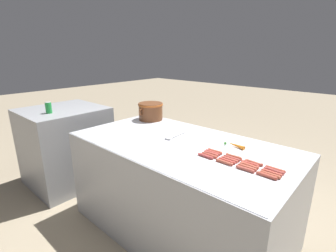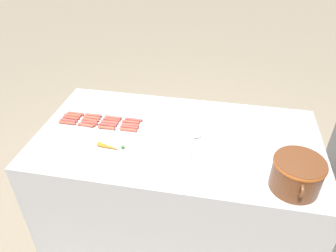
# 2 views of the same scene
# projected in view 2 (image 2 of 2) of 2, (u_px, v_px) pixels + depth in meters

# --- Properties ---
(ground_plane) EXTENTS (20.00, 20.00, 0.00)m
(ground_plane) POSITION_uv_depth(u_px,v_px,m) (176.00, 220.00, 2.71)
(ground_plane) COLOR gray
(griddle_counter) EXTENTS (1.04, 1.93, 0.89)m
(griddle_counter) POSITION_uv_depth(u_px,v_px,m) (176.00, 183.00, 2.45)
(griddle_counter) COLOR #ADAFB5
(griddle_counter) RESTS_ON ground_plane
(hot_dog_0) EXTENTS (0.03, 0.13, 0.02)m
(hot_dog_0) POSITION_uv_depth(u_px,v_px,m) (76.00, 114.00, 2.41)
(hot_dog_0) COLOR #B24939
(hot_dog_0) RESTS_ON griddle_counter
(hot_dog_1) EXTENTS (0.03, 0.13, 0.02)m
(hot_dog_1) POSITION_uv_depth(u_px,v_px,m) (94.00, 115.00, 2.39)
(hot_dog_1) COLOR #AF4C3F
(hot_dog_1) RESTS_ON griddle_counter
(hot_dog_2) EXTENTS (0.03, 0.13, 0.02)m
(hot_dog_2) POSITION_uv_depth(u_px,v_px,m) (113.00, 117.00, 2.37)
(hot_dog_2) COLOR #B4523F
(hot_dog_2) RESTS_ON griddle_counter
(hot_dog_3) EXTENTS (0.03, 0.13, 0.02)m
(hot_dog_3) POSITION_uv_depth(u_px,v_px,m) (134.00, 120.00, 2.34)
(hot_dog_3) COLOR #B64540
(hot_dog_3) RESTS_ON griddle_counter
(hot_dog_4) EXTENTS (0.02, 0.13, 0.02)m
(hot_dog_4) POSITION_uv_depth(u_px,v_px,m) (73.00, 115.00, 2.39)
(hot_dog_4) COLOR #AB5039
(hot_dog_4) RESTS_ON griddle_counter
(hot_dog_5) EXTENTS (0.02, 0.13, 0.02)m
(hot_dog_5) POSITION_uv_depth(u_px,v_px,m) (92.00, 118.00, 2.36)
(hot_dog_5) COLOR #B1533F
(hot_dog_5) RESTS_ON griddle_counter
(hot_dog_6) EXTENTS (0.03, 0.13, 0.02)m
(hot_dog_6) POSITION_uv_depth(u_px,v_px,m) (112.00, 120.00, 2.34)
(hot_dog_6) COLOR #B8453B
(hot_dog_6) RESTS_ON griddle_counter
(hot_dog_7) EXTENTS (0.02, 0.13, 0.02)m
(hot_dog_7) POSITION_uv_depth(u_px,v_px,m) (131.00, 122.00, 2.32)
(hot_dog_7) COLOR #B14C3B
(hot_dog_7) RESTS_ON griddle_counter
(hot_dog_8) EXTENTS (0.03, 0.13, 0.02)m
(hot_dog_8) POSITION_uv_depth(u_px,v_px,m) (71.00, 118.00, 2.36)
(hot_dog_8) COLOR #B64A3A
(hot_dog_8) RESTS_ON griddle_counter
(hot_dog_9) EXTENTS (0.03, 0.13, 0.02)m
(hot_dog_9) POSITION_uv_depth(u_px,v_px,m) (90.00, 120.00, 2.34)
(hot_dog_9) COLOR #B3513D
(hot_dog_9) RESTS_ON griddle_counter
(hot_dog_10) EXTENTS (0.02, 0.13, 0.02)m
(hot_dog_10) POSITION_uv_depth(u_px,v_px,m) (110.00, 122.00, 2.31)
(hot_dog_10) COLOR #B64F41
(hot_dog_10) RESTS_ON griddle_counter
(hot_dog_11) EXTENTS (0.03, 0.13, 0.02)m
(hot_dog_11) POSITION_uv_depth(u_px,v_px,m) (130.00, 125.00, 2.29)
(hot_dog_11) COLOR #AF4B3F
(hot_dog_11) RESTS_ON griddle_counter
(hot_dog_12) EXTENTS (0.03, 0.13, 0.02)m
(hot_dog_12) POSITION_uv_depth(u_px,v_px,m) (69.00, 121.00, 2.33)
(hot_dog_12) COLOR #AC4740
(hot_dog_12) RESTS_ON griddle_counter
(hot_dog_13) EXTENTS (0.03, 0.13, 0.02)m
(hot_dog_13) POSITION_uv_depth(u_px,v_px,m) (90.00, 123.00, 2.31)
(hot_dog_13) COLOR #B7473B
(hot_dog_13) RESTS_ON griddle_counter
(hot_dog_14) EXTENTS (0.02, 0.13, 0.02)m
(hot_dog_14) POSITION_uv_depth(u_px,v_px,m) (108.00, 125.00, 2.29)
(hot_dog_14) COLOR #AB473E
(hot_dog_14) RESTS_ON griddle_counter
(hot_dog_15) EXTENTS (0.02, 0.13, 0.02)m
(hot_dog_15) POSITION_uv_depth(u_px,v_px,m) (130.00, 127.00, 2.27)
(hot_dog_15) COLOR #B4453B
(hot_dog_15) RESTS_ON griddle_counter
(hot_dog_16) EXTENTS (0.02, 0.13, 0.02)m
(hot_dog_16) POSITION_uv_depth(u_px,v_px,m) (67.00, 123.00, 2.31)
(hot_dog_16) COLOR #B14C38
(hot_dog_16) RESTS_ON griddle_counter
(hot_dog_17) EXTENTS (0.03, 0.13, 0.02)m
(hot_dog_17) POSITION_uv_depth(u_px,v_px,m) (86.00, 125.00, 2.29)
(hot_dog_17) COLOR #B5523F
(hot_dog_17) RESTS_ON griddle_counter
(hot_dog_18) EXTENTS (0.03, 0.13, 0.02)m
(hot_dog_18) POSITION_uv_depth(u_px,v_px,m) (107.00, 128.00, 2.26)
(hot_dog_18) COLOR #AE4F38
(hot_dog_18) RESTS_ON griddle_counter
(hot_dog_19) EXTENTS (0.03, 0.13, 0.02)m
(hot_dog_19) POSITION_uv_depth(u_px,v_px,m) (128.00, 130.00, 2.24)
(hot_dog_19) COLOR #B7503C
(hot_dog_19) RESTS_ON griddle_counter
(bean_pot) EXTENTS (0.35, 0.28, 0.19)m
(bean_pot) POSITION_uv_depth(u_px,v_px,m) (297.00, 173.00, 1.74)
(bean_pot) COLOR brown
(bean_pot) RESTS_ON griddle_counter
(serving_spoon) EXTENTS (0.27, 0.07, 0.02)m
(serving_spoon) POSITION_uv_depth(u_px,v_px,m) (195.00, 140.00, 2.15)
(serving_spoon) COLOR #B7B7BC
(serving_spoon) RESTS_ON griddle_counter
(carrot) EXTENTS (0.06, 0.18, 0.03)m
(carrot) POSITION_uv_depth(u_px,v_px,m) (110.00, 147.00, 2.08)
(carrot) COLOR orange
(carrot) RESTS_ON griddle_counter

